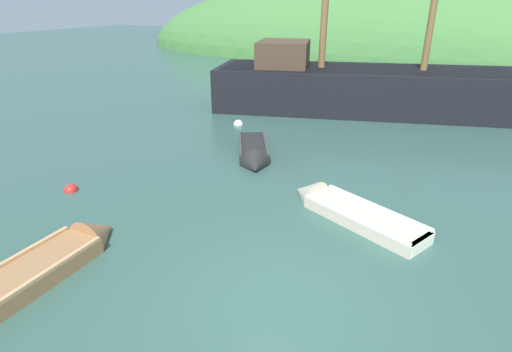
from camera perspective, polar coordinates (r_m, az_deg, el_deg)
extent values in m
plane|color=#33564C|center=(7.05, 4.22, -17.93)|extent=(120.00, 120.00, 0.00)
ellipsoid|color=#477F3D|center=(41.34, 16.42, 16.25)|extent=(48.81, 20.13, 13.42)
cube|color=black|center=(19.31, 14.88, 10.50)|extent=(13.73, 7.17, 2.67)
cube|color=#997A51|center=(19.08, 15.29, 14.25)|extent=(13.14, 6.74, 0.10)
cube|color=#4C3828|center=(19.08, 3.90, 16.82)|extent=(2.83, 3.16, 1.10)
cube|color=#9E7047|center=(8.42, -30.39, -13.07)|extent=(0.99, 2.98, 0.43)
cone|color=#9E7047|center=(9.31, -21.23, -7.62)|extent=(0.93, 0.73, 0.92)
cube|color=tan|center=(8.56, -27.79, -10.60)|extent=(0.90, 0.18, 0.05)
cube|color=tan|center=(7.96, -28.85, -12.77)|extent=(0.09, 2.92, 0.07)
cube|color=black|center=(13.43, -0.45, 3.75)|extent=(1.96, 2.55, 0.44)
cone|color=black|center=(12.02, -0.14, 1.30)|extent=(1.06, 0.96, 0.87)
cube|color=#3B3B3B|center=(14.49, -0.64, 5.54)|extent=(0.78, 0.50, 0.31)
cube|color=#3B3B3B|center=(12.98, -0.37, 3.79)|extent=(0.82, 0.56, 0.05)
cube|color=#3B3B3B|center=(13.77, -0.53, 4.98)|extent=(0.82, 0.56, 0.05)
cube|color=#3B3B3B|center=(13.33, -2.25, 4.73)|extent=(1.21, 2.10, 0.07)
cube|color=#3B3B3B|center=(13.37, 1.34, 4.79)|extent=(1.21, 2.10, 0.07)
cube|color=beige|center=(9.53, 14.93, -6.09)|extent=(2.99, 2.04, 0.39)
cone|color=beige|center=(10.51, 7.18, -2.49)|extent=(1.01, 1.10, 0.88)
cube|color=white|center=(8.91, 22.13, -8.95)|extent=(0.46, 0.81, 0.27)
cube|color=white|center=(9.72, 12.66, -4.32)|extent=(0.52, 0.85, 0.05)
cube|color=white|center=(9.23, 17.50, -6.49)|extent=(0.52, 0.85, 0.05)
cube|color=white|center=(9.74, 16.57, -4.11)|extent=(2.58, 1.24, 0.07)
cube|color=white|center=(9.11, 13.47, -5.75)|extent=(2.58, 1.24, 0.07)
sphere|color=white|center=(16.58, -2.50, 7.26)|extent=(0.39, 0.39, 0.39)
sphere|color=red|center=(11.84, -24.57, -1.88)|extent=(0.36, 0.36, 0.36)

